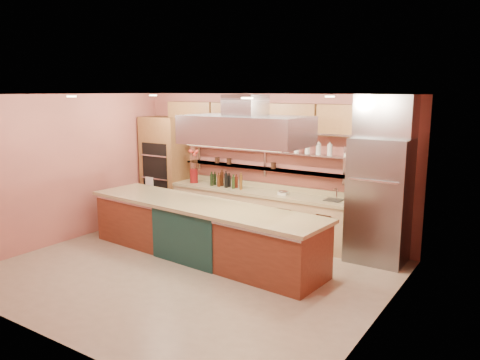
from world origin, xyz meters
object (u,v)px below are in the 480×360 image
Objects in this scene: green_canister at (242,144)px; island at (201,230)px; flower_vase at (194,176)px; copper_kettle at (222,143)px; kitchen_scale at (283,192)px; refrigerator at (379,201)px.

island is at bearing -80.94° from green_canister.
copper_kettle is (0.58, 0.22, 0.71)m from flower_vase.
green_canister is at bearing 11.62° from flower_vase.
flower_vase is 2.15m from kitchen_scale.
flower_vase reaches higher than island.
refrigerator is 1.81m from kitchen_scale.
refrigerator is 12.30× the size of kitchen_scale.
refrigerator is 12.65× the size of green_canister.
refrigerator is at bearing -3.90° from copper_kettle.
green_canister reaches higher than island.
refrigerator is at bearing 33.67° from island.
kitchen_scale is (0.80, 1.48, 0.50)m from island.
copper_kettle reaches higher than island.
copper_kettle is (-1.57, 0.22, 0.81)m from kitchen_scale.
copper_kettle is (-3.38, 0.23, 0.74)m from refrigerator.
flower_vase is at bearing -168.38° from green_canister.
green_canister is at bearing 153.37° from kitchen_scale.
refrigerator reaches higher than copper_kettle.
refrigerator is at bearing -0.14° from flower_vase.
flower_vase is at bearing 164.94° from kitchen_scale.
kitchen_scale is at bearing 65.81° from island.
copper_kettle is at bearing 180.00° from green_canister.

